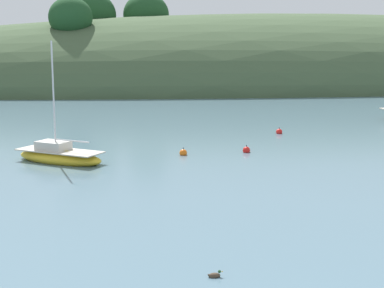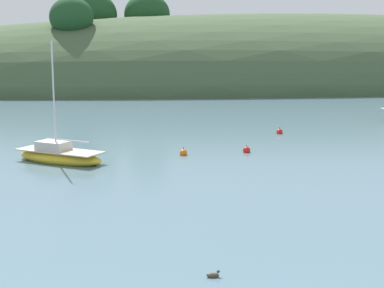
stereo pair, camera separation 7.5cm
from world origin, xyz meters
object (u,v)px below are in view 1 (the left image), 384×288
sailboat_black_sloop (59,156)px  mooring_buoy_channel (183,153)px  mooring_buoy_inner (279,132)px  duck_lone_left (215,275)px  mooring_buoy_outer (246,150)px

sailboat_black_sloop → mooring_buoy_channel: bearing=7.3°
sailboat_black_sloop → mooring_buoy_inner: sailboat_black_sloop is taller
duck_lone_left → sailboat_black_sloop: bearing=107.4°
mooring_buoy_outer → mooring_buoy_inner: bearing=58.3°
mooring_buoy_channel → mooring_buoy_inner: bearing=40.9°
mooring_buoy_inner → mooring_buoy_outer: bearing=-121.7°
sailboat_black_sloop → duck_lone_left: size_ratio=15.77×
mooring_buoy_outer → mooring_buoy_inner: same height
mooring_buoy_inner → duck_lone_left: (-9.48, -24.54, -0.07)m
mooring_buoy_channel → sailboat_black_sloop: bearing=-172.7°
sailboat_black_sloop → mooring_buoy_inner: bearing=27.5°
sailboat_black_sloop → mooring_buoy_inner: size_ratio=12.39×
mooring_buoy_outer → mooring_buoy_channel: 3.81m
mooring_buoy_outer → duck_lone_left: 18.81m
mooring_buoy_outer → mooring_buoy_channel: bearing=-176.1°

